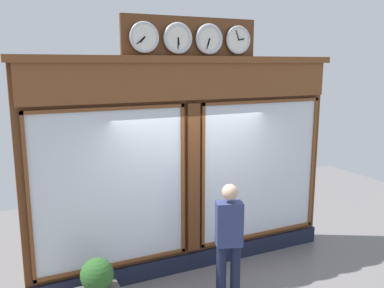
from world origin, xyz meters
name	(u,v)px	position (x,y,z in m)	size (l,w,h in m)	color
shop_facade	(189,163)	(0.00, -0.12, 1.73)	(5.11, 0.42, 3.94)	#5B3319
pedestrian	(229,237)	(-0.08, 1.01, 0.93)	(0.41, 0.33, 1.69)	#191E38
planter_shrub	(97,275)	(1.68, 0.73, 0.65)	(0.42, 0.42, 0.42)	#285623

